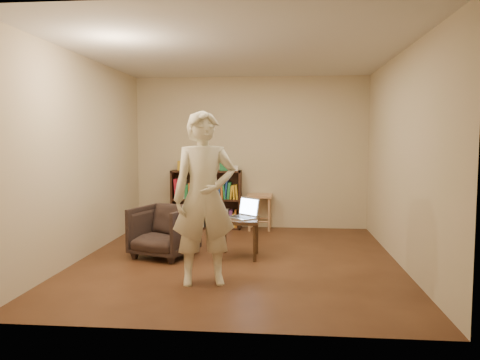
# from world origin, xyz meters

# --- Properties ---
(floor) EXTENTS (4.50, 4.50, 0.00)m
(floor) POSITION_xyz_m (0.00, 0.00, 0.00)
(floor) COLOR #3E2214
(floor) RESTS_ON ground
(ceiling) EXTENTS (4.50, 4.50, 0.00)m
(ceiling) POSITION_xyz_m (0.00, 0.00, 2.60)
(ceiling) COLOR silver
(ceiling) RESTS_ON wall_back
(wall_back) EXTENTS (4.00, 0.00, 4.00)m
(wall_back) POSITION_xyz_m (0.00, 2.25, 1.30)
(wall_back) COLOR beige
(wall_back) RESTS_ON floor
(wall_left) EXTENTS (0.00, 4.50, 4.50)m
(wall_left) POSITION_xyz_m (-2.00, 0.00, 1.30)
(wall_left) COLOR beige
(wall_left) RESTS_ON floor
(wall_right) EXTENTS (0.00, 4.50, 4.50)m
(wall_right) POSITION_xyz_m (2.00, 0.00, 1.30)
(wall_right) COLOR beige
(wall_right) RESTS_ON floor
(bookshelf) EXTENTS (1.20, 0.30, 1.00)m
(bookshelf) POSITION_xyz_m (-0.75, 2.09, 0.44)
(bookshelf) COLOR black
(bookshelf) RESTS_ON floor
(box_yellow) EXTENTS (0.20, 0.15, 0.16)m
(box_yellow) POSITION_xyz_m (-1.14, 2.10, 1.08)
(box_yellow) COLOR gold
(box_yellow) RESTS_ON bookshelf
(red_cloth) EXTENTS (0.31, 0.24, 0.09)m
(red_cloth) POSITION_xyz_m (-0.79, 2.08, 1.05)
(red_cloth) COLOR maroon
(red_cloth) RESTS_ON bookshelf
(box_green) EXTENTS (0.15, 0.15, 0.14)m
(box_green) POSITION_xyz_m (-0.44, 2.10, 1.07)
(box_green) COLOR #217E43
(box_green) RESTS_ON bookshelf
(box_white) EXTENTS (0.11, 0.11, 0.08)m
(box_white) POSITION_xyz_m (-0.25, 2.08, 1.04)
(box_white) COLOR white
(box_white) RESTS_ON bookshelf
(stool) EXTENTS (0.42, 0.42, 0.60)m
(stool) POSITION_xyz_m (0.17, 2.03, 0.49)
(stool) COLOR #A97A52
(stool) RESTS_ON floor
(armchair) EXTENTS (0.92, 0.93, 0.67)m
(armchair) POSITION_xyz_m (-0.97, 0.08, 0.33)
(armchair) COLOR #2C201D
(armchair) RESTS_ON floor
(side_table) EXTENTS (0.50, 0.50, 0.51)m
(side_table) POSITION_xyz_m (0.01, 0.13, 0.42)
(side_table) COLOR black
(side_table) RESTS_ON floor
(laptop) EXTENTS (0.46, 0.46, 0.26)m
(laptop) POSITION_xyz_m (0.06, 0.19, 0.57)
(laptop) COLOR #B8B8BD
(laptop) RESTS_ON side_table
(person) EXTENTS (0.76, 0.59, 1.83)m
(person) POSITION_xyz_m (-0.25, -1.01, 0.91)
(person) COLOR beige
(person) RESTS_ON floor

